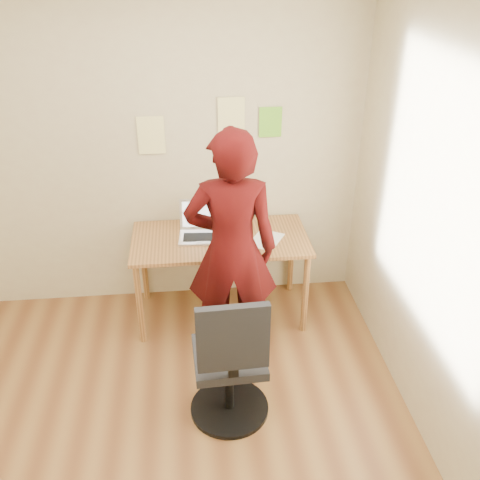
{
  "coord_description": "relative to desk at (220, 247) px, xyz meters",
  "views": [
    {
      "loc": [
        0.33,
        -2.33,
        2.79
      ],
      "look_at": [
        0.67,
        0.95,
        0.95
      ],
      "focal_mm": 40.0,
      "sensor_mm": 36.0,
      "label": 1
    }
  ],
  "objects": [
    {
      "name": "laptop",
      "position": [
        -0.14,
        0.06,
        0.14
      ],
      "size": [
        0.38,
        0.34,
        0.26
      ],
      "rotation": [
        0.0,
        0.0,
        -0.07
      ],
      "color": "silver",
      "rests_on": "desk"
    },
    {
      "name": "wall_note_mid",
      "position": [
        0.13,
        0.36,
        0.96
      ],
      "size": [
        0.21,
        0.0,
        0.3
      ],
      "primitive_type": "cube",
      "color": "#EFE58F",
      "rests_on": "room"
    },
    {
      "name": "phone",
      "position": [
        0.21,
        -0.17,
        0.09
      ],
      "size": [
        0.11,
        0.14,
        0.01
      ],
      "rotation": [
        0.0,
        0.0,
        0.37
      ],
      "color": "black",
      "rests_on": "desk"
    },
    {
      "name": "room",
      "position": [
        -0.56,
        -1.38,
        0.7
      ],
      "size": [
        3.58,
        3.58,
        2.78
      ],
      "color": "brown",
      "rests_on": "ground"
    },
    {
      "name": "paper_sheet",
      "position": [
        0.36,
        -0.07,
        0.09
      ],
      "size": [
        0.33,
        0.37,
        0.0
      ],
      "primitive_type": "cube",
      "rotation": [
        0.0,
        0.0,
        -0.52
      ],
      "color": "white",
      "rests_on": "desk"
    },
    {
      "name": "person",
      "position": [
        0.05,
        -0.48,
        0.25
      ],
      "size": [
        0.68,
        0.47,
        1.8
      ],
      "primitive_type": "imported",
      "rotation": [
        0.0,
        0.0,
        3.08
      ],
      "color": "#380707",
      "rests_on": "ground"
    },
    {
      "name": "desk",
      "position": [
        0.0,
        0.0,
        0.0
      ],
      "size": [
        1.4,
        0.7,
        0.74
      ],
      "color": "#A26E38",
      "rests_on": "ground"
    },
    {
      "name": "office_chair",
      "position": [
        -0.02,
        -1.16,
        -0.22
      ],
      "size": [
        0.53,
        0.53,
        1.02
      ],
      "rotation": [
        0.0,
        0.0,
        0.04
      ],
      "color": "black",
      "rests_on": "ground"
    },
    {
      "name": "wall_note_right",
      "position": [
        0.44,
        0.36,
        0.9
      ],
      "size": [
        0.18,
        0.0,
        0.24
      ],
      "primitive_type": "cube",
      "color": "#6BBF2B",
      "rests_on": "room"
    },
    {
      "name": "wall_note_left",
      "position": [
        -0.5,
        0.36,
        0.83
      ],
      "size": [
        0.21,
        0.0,
        0.3
      ],
      "primitive_type": "cube",
      "color": "#EFE58F",
      "rests_on": "room"
    }
  ]
}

